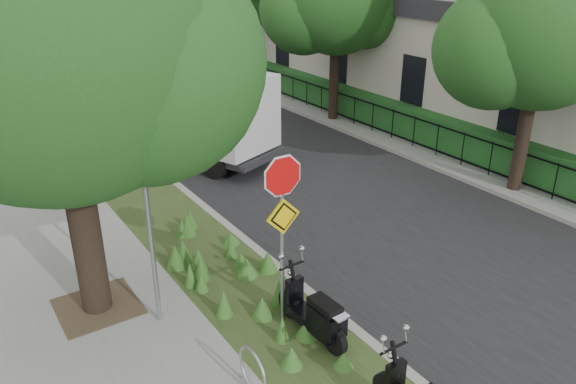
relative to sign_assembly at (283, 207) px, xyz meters
name	(u,v)px	position (x,y,z in m)	size (l,w,h in m)	color
ground	(365,316)	(1.40, -0.58, -2.33)	(120.00, 120.00, 0.00)	#4C5147
sidewalk_near	(13,184)	(-2.85, 9.42, -2.27)	(3.50, 60.00, 0.12)	gray
verge	(111,164)	(-0.10, 9.42, -2.27)	(2.00, 60.00, 0.12)	#2B401B
kerb_near	(143,158)	(0.90, 9.42, -2.26)	(0.20, 60.00, 0.13)	#9E9991
road	(241,139)	(4.40, 9.42, -2.32)	(7.00, 60.00, 0.01)	black
kerb_far	(322,121)	(7.90, 9.42, -2.26)	(0.20, 60.00, 0.13)	#9E9991
footpath_far	(357,115)	(9.60, 9.42, -2.27)	(3.20, 60.00, 0.12)	gray
street_tree_main	(48,45)	(-2.68, 2.28, 2.48)	(6.21, 5.54, 7.66)	black
bare_post	(149,218)	(-1.80, 1.22, -0.21)	(0.08, 0.08, 4.00)	#A5A8AD
bike_hoop	(253,371)	(-1.30, -1.18, -1.83)	(0.06, 0.78, 0.77)	#A5A8AD
sign_assembly	(283,207)	(0.00, 0.00, 0.00)	(0.94, 0.08, 3.22)	#A5A8AD
fence_far	(337,103)	(8.60, 9.42, -1.66)	(0.04, 24.00, 1.00)	black
hedge_far	(352,100)	(9.30, 9.42, -1.66)	(1.00, 24.00, 1.10)	#1B4C1C
terrace_houses	(427,0)	(12.89, 9.42, 1.83)	(7.40, 26.40, 8.20)	beige
far_tree_a	(538,36)	(8.34, 1.46, 1.80)	(4.60, 4.10, 6.22)	black
far_tree_b	(334,0)	(8.34, 9.46, 2.04)	(4.83, 4.31, 6.56)	black
scooter_far	(318,319)	(0.21, -0.75, -1.80)	(0.40, 1.74, 0.83)	black
box_truck	(197,111)	(2.43, 8.46, -0.78)	(3.77, 5.59, 2.37)	#262628
utility_cabinet	(82,174)	(-1.40, 7.38, -1.60)	(1.08, 0.86, 1.26)	#262628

